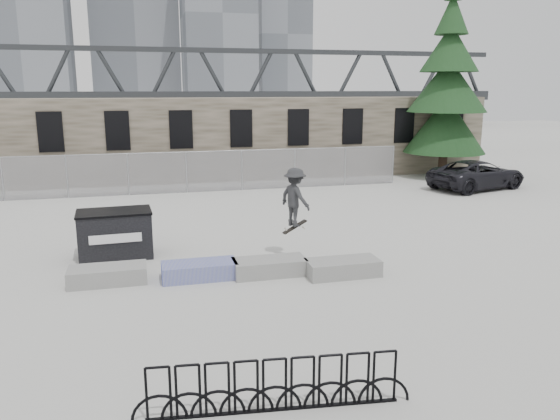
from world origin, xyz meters
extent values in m
plane|color=beige|center=(0.00, 0.00, 0.00)|extent=(120.00, 120.00, 0.00)
cube|color=brown|center=(0.00, 16.25, 2.25)|extent=(36.00, 2.50, 4.50)
cube|color=black|center=(-6.40, 14.98, 2.90)|extent=(1.20, 0.12, 2.00)
cube|color=black|center=(-3.20, 14.98, 2.90)|extent=(1.20, 0.12, 2.00)
cube|color=black|center=(0.00, 14.98, 2.90)|extent=(1.20, 0.12, 2.00)
cube|color=black|center=(3.20, 14.98, 2.90)|extent=(1.20, 0.12, 2.00)
cube|color=black|center=(6.40, 14.98, 2.90)|extent=(1.20, 0.12, 2.00)
cube|color=black|center=(9.60, 14.98, 2.90)|extent=(1.20, 0.12, 2.00)
cube|color=black|center=(12.80, 14.98, 2.90)|extent=(1.20, 0.12, 2.00)
cube|color=black|center=(16.00, 14.98, 2.90)|extent=(1.20, 0.12, 2.00)
cylinder|color=gray|center=(-8.25, 12.50, 1.00)|extent=(0.06, 0.06, 2.00)
cylinder|color=gray|center=(-5.50, 12.50, 1.00)|extent=(0.06, 0.06, 2.00)
cylinder|color=gray|center=(-2.75, 12.50, 1.00)|extent=(0.06, 0.06, 2.00)
cylinder|color=gray|center=(0.00, 12.50, 1.00)|extent=(0.06, 0.06, 2.00)
cylinder|color=gray|center=(2.75, 12.50, 1.00)|extent=(0.06, 0.06, 2.00)
cylinder|color=gray|center=(5.50, 12.50, 1.00)|extent=(0.06, 0.06, 2.00)
cylinder|color=gray|center=(8.25, 12.50, 1.00)|extent=(0.06, 0.06, 2.00)
cylinder|color=gray|center=(11.00, 12.50, 1.00)|extent=(0.06, 0.06, 2.00)
cube|color=#99999E|center=(0.00, 12.50, 1.00)|extent=(22.00, 0.02, 2.00)
cylinder|color=gray|center=(0.00, 12.50, 2.00)|extent=(22.00, 0.04, 0.04)
cube|color=gray|center=(-3.12, 0.15, 0.22)|extent=(2.00, 0.90, 0.45)
cube|color=#2D471E|center=(-3.12, 0.15, 0.39)|extent=(1.76, 0.66, 0.10)
cube|color=#3A45AF|center=(-0.73, -0.09, 0.22)|extent=(2.00, 0.90, 0.45)
cube|color=#2D471E|center=(-0.73, -0.09, 0.39)|extent=(1.76, 0.66, 0.10)
cube|color=gray|center=(1.17, -0.26, 0.22)|extent=(2.00, 0.90, 0.45)
cube|color=#2D471E|center=(1.17, -0.26, 0.39)|extent=(1.76, 0.66, 0.10)
cube|color=gray|center=(3.10, -0.83, 0.22)|extent=(2.00, 0.90, 0.45)
cube|color=#2D471E|center=(3.10, -0.83, 0.39)|extent=(1.76, 0.66, 0.10)
cube|color=black|center=(-2.98, 2.49, 0.69)|extent=(2.19, 1.38, 1.38)
cube|color=black|center=(-2.98, 2.49, 1.40)|extent=(2.24, 1.44, 0.06)
cube|color=white|center=(-2.95, 1.83, 0.74)|extent=(1.49, 0.10, 0.27)
cube|color=black|center=(-0.24, -6.62, 0.02)|extent=(4.03, 0.49, 0.04)
torus|color=black|center=(-2.03, -6.43, 0.45)|extent=(0.89, 0.14, 0.89)
torus|color=black|center=(-1.58, -6.48, 0.45)|extent=(0.89, 0.14, 0.89)
torus|color=black|center=(-1.14, -6.53, 0.45)|extent=(0.89, 0.14, 0.89)
torus|color=black|center=(-0.69, -6.58, 0.45)|extent=(0.89, 0.14, 0.89)
torus|color=black|center=(-0.24, -6.62, 0.45)|extent=(0.89, 0.14, 0.89)
torus|color=black|center=(0.21, -6.67, 0.45)|extent=(0.89, 0.14, 0.89)
torus|color=black|center=(0.65, -6.72, 0.45)|extent=(0.89, 0.14, 0.89)
torus|color=black|center=(1.10, -6.77, 0.45)|extent=(0.89, 0.14, 0.89)
torus|color=black|center=(1.55, -6.82, 0.45)|extent=(0.89, 0.14, 0.89)
cylinder|color=#38281E|center=(14.81, 13.89, 1.06)|extent=(0.50, 0.50, 2.11)
cone|color=black|center=(14.81, 13.89, 3.00)|extent=(4.59, 4.59, 3.20)
cone|color=black|center=(14.81, 13.89, 5.20)|extent=(4.43, 4.43, 3.00)
cone|color=black|center=(14.81, 13.89, 7.20)|extent=(3.23, 3.23, 2.60)
cone|color=black|center=(14.81, 13.89, 9.00)|extent=(1.85, 1.85, 2.20)
cube|color=slate|center=(12.00, 85.00, 17.00)|extent=(12.00, 12.00, 34.00)
cube|color=slate|center=(26.00, 95.00, 15.00)|extent=(10.00, 10.00, 30.00)
cube|color=#2D3033|center=(10.00, 55.00, 4.00)|extent=(70.00, 3.00, 1.20)
cube|color=#2D3033|center=(10.00, 55.00, 9.50)|extent=(70.00, 0.60, 0.60)
cube|color=gray|center=(40.00, 55.00, 2.00)|extent=(2.00, 3.00, 4.00)
imported|color=black|center=(14.42, 9.90, 0.73)|extent=(5.72, 3.73, 1.46)
imported|color=#2A2B2D|center=(2.23, 0.94, 1.89)|extent=(1.08, 1.30, 1.74)
cube|color=black|center=(2.23, 0.94, 0.99)|extent=(0.76, 0.30, 0.37)
cylinder|color=beige|center=(1.95, 0.87, 0.94)|extent=(0.06, 0.03, 0.06)
cylinder|color=beige|center=(1.95, 1.01, 0.94)|extent=(0.06, 0.03, 0.06)
cylinder|color=beige|center=(2.51, 0.87, 0.94)|extent=(0.06, 0.03, 0.06)
cylinder|color=beige|center=(2.51, 1.01, 0.94)|extent=(0.06, 0.03, 0.06)
camera|label=1|loc=(-2.08, -14.20, 5.04)|focal=35.00mm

